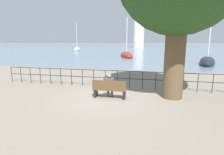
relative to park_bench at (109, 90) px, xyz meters
name	(u,v)px	position (x,y,z in m)	size (l,w,h in m)	color
ground_plane	(110,98)	(0.00, 0.06, -0.43)	(1000.00, 1000.00, 0.00)	gray
harbor_water	(149,45)	(0.00, 158.97, -0.42)	(600.00, 300.00, 0.01)	slate
park_bench	(109,90)	(0.00, 0.00, 0.00)	(1.62, 0.45, 0.90)	brown
seated_person_left	(109,85)	(-0.02, 0.08, 0.23)	(0.43, 0.35, 1.19)	#4C4C51
promenade_railing	(117,76)	(0.00, 2.03, 0.27)	(14.68, 0.04, 1.05)	black
sailboat_0	(127,55)	(-2.64, 24.99, -0.13)	(4.04, 8.10, 7.48)	maroon
sailboat_1	(77,50)	(-21.58, 45.54, -0.08)	(3.90, 8.66, 9.23)	white
sailboat_2	(207,62)	(8.59, 15.34, -0.11)	(3.16, 6.03, 8.44)	black
harbor_lighthouse	(139,29)	(-4.60, 82.33, 8.70)	(5.36, 5.36, 19.62)	silver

